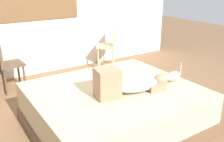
# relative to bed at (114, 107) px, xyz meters

# --- Properties ---
(ground_plane) EXTENTS (16.00, 16.00, 0.00)m
(ground_plane) POSITION_rel_bed_xyz_m (-0.13, 0.03, -0.25)
(ground_plane) COLOR brown
(bed) EXTENTS (1.99, 1.76, 0.51)m
(bed) POSITION_rel_bed_xyz_m (0.00, 0.00, 0.00)
(bed) COLOR brown
(bed) RESTS_ON ground
(person_lying) EXTENTS (0.94, 0.38, 0.34)m
(person_lying) POSITION_rel_bed_xyz_m (0.08, -0.20, 0.37)
(person_lying) COLOR #8C939E
(person_lying) RESTS_ON bed
(cat) EXTENTS (0.36, 0.14, 0.21)m
(cat) POSITION_rel_bed_xyz_m (0.77, -0.22, 0.33)
(cat) COLOR gray
(cat) RESTS_ON bed
(chair_by_desk) EXTENTS (0.40, 0.40, 0.86)m
(chair_by_desk) POSITION_rel_bed_xyz_m (-0.88, 1.85, 0.26)
(chair_by_desk) COLOR #4C3828
(chair_by_desk) RESTS_ON ground
(chair_spare) EXTENTS (0.53, 0.53, 0.86)m
(chair_spare) POSITION_rel_bed_xyz_m (1.20, 1.98, 0.26)
(chair_spare) COLOR tan
(chair_spare) RESTS_ON ground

